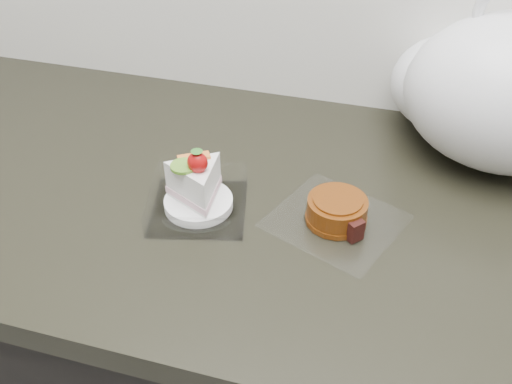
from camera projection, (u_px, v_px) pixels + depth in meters
counter at (306, 381)px, 1.12m from camera, size 2.04×0.64×0.90m
cake_tray at (198, 193)px, 0.82m from camera, size 0.16×0.16×0.11m
mooncake_wrap at (337, 213)px, 0.80m from camera, size 0.22×0.21×0.04m
plastic_bag at (500, 91)px, 0.87m from camera, size 0.41×0.36×0.30m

